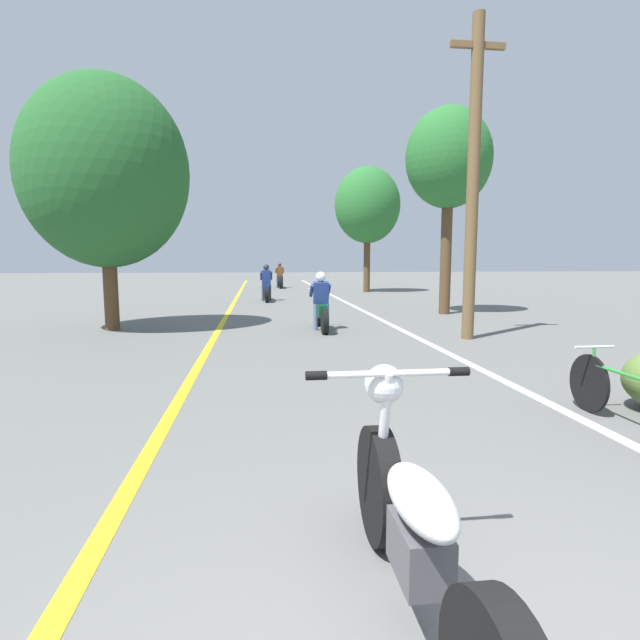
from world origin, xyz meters
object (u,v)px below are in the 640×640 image
object	(u,v)px
motorcycle_foreground	(416,532)
motorcycle_rider_lead	(321,308)
roadside_tree_right_near	(449,160)
bicycle_parked	(626,394)
utility_pole	(473,177)
roadside_tree_right_far	(367,205)
motorcycle_rider_mid	(266,287)
roadside_tree_left	(105,173)
motorcycle_rider_far	(280,278)

from	to	relation	value
motorcycle_foreground	motorcycle_rider_lead	bearing A→B (deg)	85.49
roadside_tree_right_near	bicycle_parked	world-z (taller)	roadside_tree_right_near
utility_pole	roadside_tree_right_far	world-z (taller)	utility_pole
motorcycle_foreground	motorcycle_rider_lead	size ratio (longest dim) A/B	1.11
utility_pole	roadside_tree_right_near	world-z (taller)	utility_pole
motorcycle_rider_mid	roadside_tree_left	bearing A→B (deg)	-115.56
utility_pole	motorcycle_rider_lead	size ratio (longest dim) A/B	3.27
utility_pole	roadside_tree_left	distance (m)	7.95
bicycle_parked	utility_pole	bearing A→B (deg)	82.16
roadside_tree_right_far	roadside_tree_left	distance (m)	15.09
motorcycle_rider_mid	motorcycle_foreground	bearing A→B (deg)	-88.74
motorcycle_rider_far	motorcycle_rider_mid	bearing A→B (deg)	-95.77
utility_pole	motorcycle_rider_mid	bearing A→B (deg)	111.88
roadside_tree_right_near	utility_pole	bearing A→B (deg)	-105.21
roadside_tree_right_near	bicycle_parked	bearing A→B (deg)	-101.26
motorcycle_rider_mid	motorcycle_rider_far	size ratio (longest dim) A/B	0.97
roadside_tree_right_near	motorcycle_rider_mid	xyz separation A→B (m)	(-5.20, 5.32, -3.93)
roadside_tree_left	motorcycle_rider_far	xyz separation A→B (m)	(4.55, 16.43, -3.01)
roadside_tree_right_near	motorcycle_rider_mid	world-z (taller)	roadside_tree_right_near
roadside_tree_right_far	roadside_tree_left	size ratio (longest dim) A/B	1.07
utility_pole	roadside_tree_left	bearing A→B (deg)	163.80
motorcycle_rider_mid	bicycle_parked	world-z (taller)	motorcycle_rider_mid
motorcycle_rider_far	roadside_tree_left	bearing A→B (deg)	-105.47
bicycle_parked	roadside_tree_left	bearing A→B (deg)	132.06
motorcycle_rider_lead	motorcycle_rider_far	world-z (taller)	motorcycle_rider_far
utility_pole	roadside_tree_right_far	bearing A→B (deg)	85.89
utility_pole	roadside_tree_right_near	xyz separation A→B (m)	(1.24, 4.55, 1.22)
motorcycle_foreground	motorcycle_rider_far	size ratio (longest dim) A/B	0.98
utility_pole	roadside_tree_right_far	xyz separation A→B (m)	(1.04, 14.55, 0.96)
roadside_tree_right_far	motorcycle_rider_lead	world-z (taller)	roadside_tree_right_far
utility_pole	motorcycle_foreground	xyz separation A→B (m)	(-3.58, -7.70, -2.81)
utility_pole	motorcycle_foreground	world-z (taller)	utility_pole
roadside_tree_right_near	motorcycle_foreground	size ratio (longest dim) A/B	2.78
motorcycle_rider_mid	motorcycle_rider_lead	bearing A→B (deg)	-82.19
roadside_tree_right_near	motorcycle_foreground	world-z (taller)	roadside_tree_right_near
utility_pole	bicycle_parked	world-z (taller)	utility_pole
motorcycle_rider_lead	bicycle_parked	size ratio (longest dim) A/B	1.14
roadside_tree_right_near	bicycle_parked	xyz separation A→B (m)	(-1.98, -9.96, -4.13)
motorcycle_foreground	motorcycle_rider_far	world-z (taller)	motorcycle_rider_far
motorcycle_foreground	bicycle_parked	distance (m)	3.65
roadside_tree_right_near	bicycle_parked	distance (m)	10.96
roadside_tree_left	motorcycle_rider_lead	bearing A→B (deg)	-6.63
motorcycle_rider_far	motorcycle_foreground	bearing A→B (deg)	-91.08
roadside_tree_right_far	motorcycle_rider_far	bearing A→B (deg)	135.15
utility_pole	roadside_tree_right_near	distance (m)	4.87
roadside_tree_right_near	motorcycle_foreground	bearing A→B (deg)	-111.45
roadside_tree_right_far	bicycle_parked	bearing A→B (deg)	-95.13
roadside_tree_right_far	motorcycle_rider_lead	xyz separation A→B (m)	(-3.88, -12.89, -3.70)
roadside_tree_right_far	motorcycle_rider_mid	distance (m)	7.77
roadside_tree_left	motorcycle_rider_mid	world-z (taller)	roadside_tree_left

